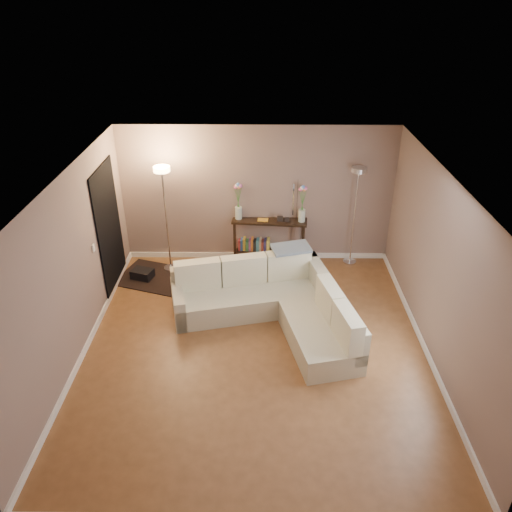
{
  "coord_description": "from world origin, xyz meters",
  "views": [
    {
      "loc": [
        0.07,
        -5.82,
        4.77
      ],
      "look_at": [
        0.0,
        0.8,
        1.1
      ],
      "focal_mm": 35.0,
      "sensor_mm": 36.0,
      "label": 1
    }
  ],
  "objects_px": {
    "console_table": "(265,237)",
    "floor_lamp_lit": "(164,199)",
    "floor_lamp_unlit": "(356,197)",
    "sectional_sofa": "(274,302)"
  },
  "relations": [
    {
      "from": "sectional_sofa",
      "to": "floor_lamp_unlit",
      "type": "relative_size",
      "value": 1.54
    },
    {
      "from": "floor_lamp_lit",
      "to": "floor_lamp_unlit",
      "type": "relative_size",
      "value": 1.05
    },
    {
      "from": "sectional_sofa",
      "to": "floor_lamp_lit",
      "type": "xyz_separation_m",
      "value": [
        -1.91,
        1.57,
        1.1
      ]
    },
    {
      "from": "sectional_sofa",
      "to": "floor_lamp_unlit",
      "type": "bearing_deg",
      "value": 50.92
    },
    {
      "from": "console_table",
      "to": "floor_lamp_unlit",
      "type": "height_order",
      "value": "floor_lamp_unlit"
    },
    {
      "from": "console_table",
      "to": "floor_lamp_lit",
      "type": "distance_m",
      "value": 2.03
    },
    {
      "from": "sectional_sofa",
      "to": "console_table",
      "type": "height_order",
      "value": "sectional_sofa"
    },
    {
      "from": "floor_lamp_lit",
      "to": "floor_lamp_unlit",
      "type": "xyz_separation_m",
      "value": [
        3.41,
        0.28,
        -0.07
      ]
    },
    {
      "from": "sectional_sofa",
      "to": "console_table",
      "type": "distance_m",
      "value": 1.96
    },
    {
      "from": "floor_lamp_lit",
      "to": "sectional_sofa",
      "type": "bearing_deg",
      "value": -39.49
    }
  ]
}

